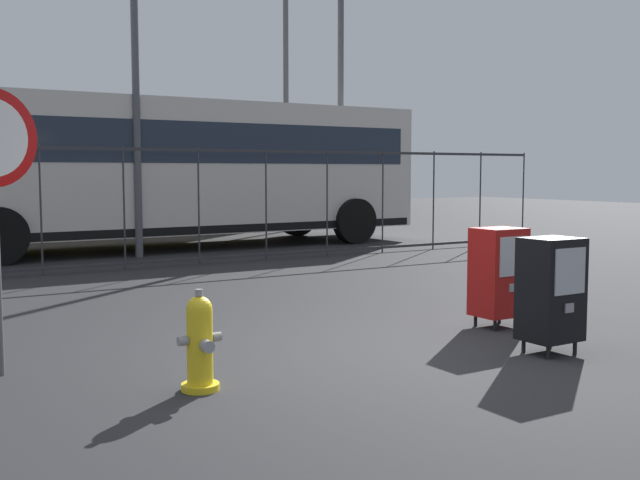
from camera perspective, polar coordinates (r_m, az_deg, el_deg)
The scene contains 10 objects.
ground_plane at distance 6.73m, azimuth 3.20°, elevation -8.56°, with size 60.00×60.00×0.00m, color #262628.
fire_hydrant at distance 5.67m, azimuth -8.95°, elevation -7.59°, with size 0.33×0.31×0.75m.
newspaper_box_primary at distance 8.01m, azimuth 13.16°, elevation -2.33°, with size 0.48×0.42×1.02m.
newspaper_box_secondary at distance 6.97m, azimuth 16.84°, elevation -3.53°, with size 0.48×0.42×1.02m.
fence_barrier at distance 12.69m, azimuth -14.41°, elevation 2.39°, with size 18.03×0.04×2.00m.
bus_near at distance 16.17m, azimuth -10.78°, elevation 5.46°, with size 10.53×2.89×3.00m.
bus_far at distance 20.38m, azimuth -18.97°, elevation 5.19°, with size 10.54×2.93×3.00m.
street_light_near_left at distance 18.15m, azimuth 1.56°, elevation 14.96°, with size 0.32×0.32×8.22m.
street_light_near_right at distance 20.47m, azimuth -2.56°, elevation 11.45°, with size 0.32×0.32×6.58m.
street_light_far_left at distance 14.86m, azimuth -13.70°, elevation 16.79°, with size 0.32×0.32×8.11m.
Camera 1 is at (-3.73, -5.37, 1.60)m, focal length 42.91 mm.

